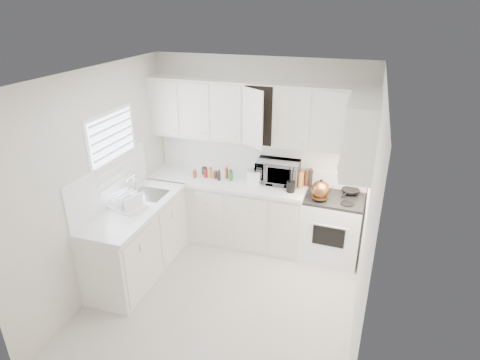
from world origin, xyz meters
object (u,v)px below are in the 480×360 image
at_px(microwave, 278,169).
at_px(rice_cooker, 255,175).
at_px(stove, 333,219).
at_px(dish_rack, 126,200).
at_px(utensil_crock, 291,179).
at_px(tea_kettle, 321,188).

distance_m(microwave, rice_cooker, 0.33).
distance_m(stove, microwave, 0.99).
bearing_deg(dish_rack, rice_cooker, 58.67).
height_order(stove, microwave, microwave).
bearing_deg(utensil_crock, dish_rack, -149.74).
bearing_deg(microwave, rice_cooker, -158.00).
xyz_separation_m(microwave, utensil_crock, (0.23, -0.26, -0.02)).
bearing_deg(microwave, dish_rack, -140.63).
distance_m(stove, tea_kettle, 0.55).
height_order(stove, rice_cooker, rice_cooker).
distance_m(stove, utensil_crock, 0.80).
bearing_deg(rice_cooker, stove, 8.21).
bearing_deg(stove, rice_cooker, -178.57).
bearing_deg(stove, utensil_crock, -165.51).
height_order(tea_kettle, utensil_crock, utensil_crock).
height_order(tea_kettle, microwave, microwave).
xyz_separation_m(microwave, rice_cooker, (-0.30, -0.12, -0.09)).
distance_m(tea_kettle, microwave, 0.69).
distance_m(tea_kettle, rice_cooker, 0.93).
bearing_deg(tea_kettle, dish_rack, -154.81).
relative_size(microwave, dish_rack, 1.42).
xyz_separation_m(tea_kettle, utensil_crock, (-0.39, 0.04, 0.05)).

